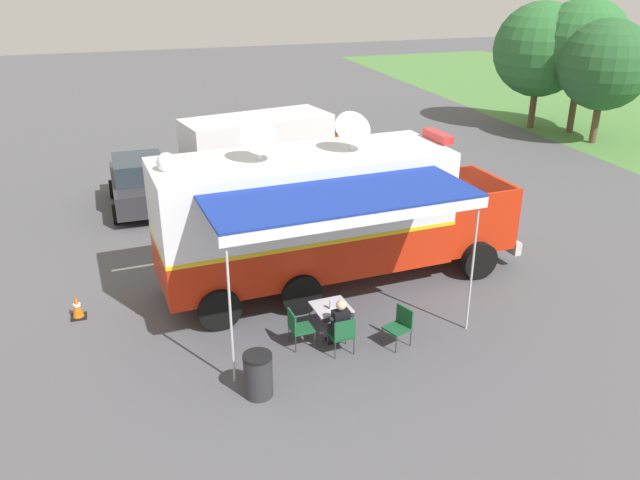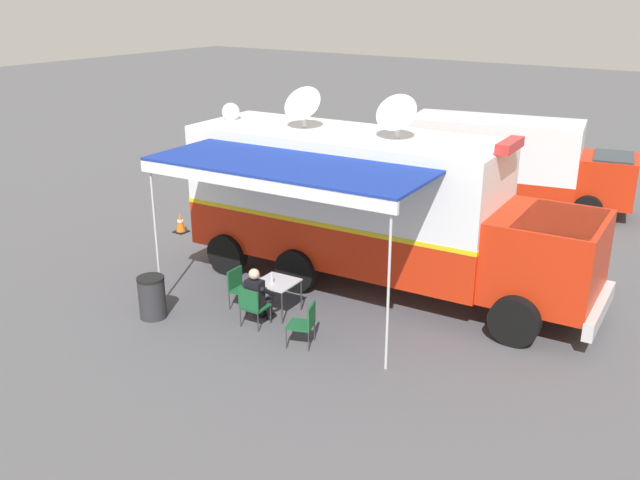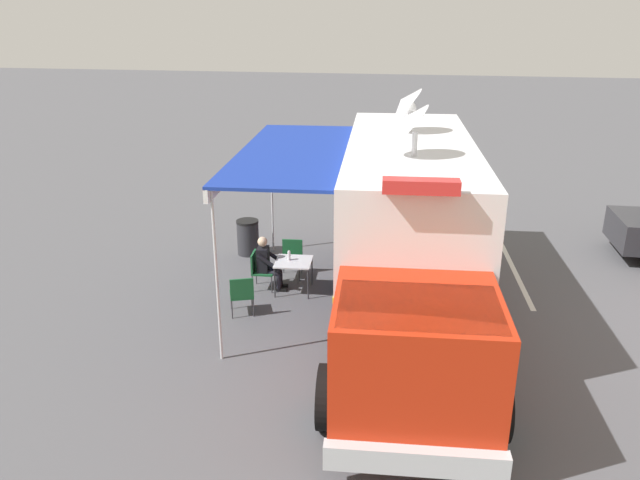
{
  "view_description": "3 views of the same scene",
  "coord_description": "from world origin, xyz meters",
  "px_view_note": "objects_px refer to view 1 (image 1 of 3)",
  "views": [
    {
      "loc": [
        14.18,
        -4.14,
        7.77
      ],
      "look_at": [
        0.53,
        0.26,
        1.48
      ],
      "focal_mm": 35.94,
      "sensor_mm": 36.0,
      "label": 1
    },
    {
      "loc": [
        12.96,
        8.21,
        6.55
      ],
      "look_at": [
        1.28,
        0.19,
        1.37
      ],
      "focal_mm": 38.86,
      "sensor_mm": 36.0,
      "label": 2
    },
    {
      "loc": [
        -0.24,
        12.33,
        5.99
      ],
      "look_at": [
        1.93,
        -0.48,
        1.12
      ],
      "focal_mm": 34.77,
      "sensor_mm": 36.0,
      "label": 3
    }
  ],
  "objects_px": {
    "seated_responder": "(339,323)",
    "car_behind_truck": "(140,183)",
    "command_truck": "(332,212)",
    "support_truck": "(271,151)",
    "folding_chair_at_table": "(343,333)",
    "trash_bin": "(258,375)",
    "folding_table": "(331,308)",
    "water_bottle": "(331,305)",
    "traffic_cone": "(77,307)",
    "folding_chair_spare_by_truck": "(400,323)",
    "folding_chair_beside_table": "(297,326)"
  },
  "relations": [
    {
      "from": "support_truck",
      "to": "seated_responder",
      "type": "bearing_deg",
      "value": -6.45
    },
    {
      "from": "command_truck",
      "to": "support_truck",
      "type": "distance_m",
      "value": 7.94
    },
    {
      "from": "folding_chair_at_table",
      "to": "support_truck",
      "type": "relative_size",
      "value": 0.12
    },
    {
      "from": "traffic_cone",
      "to": "trash_bin",
      "type": "bearing_deg",
      "value": 39.14
    },
    {
      "from": "folding_table",
      "to": "folding_chair_beside_table",
      "type": "distance_m",
      "value": 0.89
    },
    {
      "from": "command_truck",
      "to": "folding_table",
      "type": "height_order",
      "value": "command_truck"
    },
    {
      "from": "folding_chair_spare_by_truck",
      "to": "folding_table",
      "type": "bearing_deg",
      "value": -121.61
    },
    {
      "from": "water_bottle",
      "to": "folding_chair_beside_table",
      "type": "distance_m",
      "value": 0.87
    },
    {
      "from": "car_behind_truck",
      "to": "trash_bin",
      "type": "bearing_deg",
      "value": 7.49
    },
    {
      "from": "car_behind_truck",
      "to": "folding_chair_spare_by_truck",
      "type": "bearing_deg",
      "value": 24.78
    },
    {
      "from": "command_truck",
      "to": "folding_chair_beside_table",
      "type": "relative_size",
      "value": 11.07
    },
    {
      "from": "trash_bin",
      "to": "traffic_cone",
      "type": "relative_size",
      "value": 1.57
    },
    {
      "from": "folding_chair_spare_by_truck",
      "to": "car_behind_truck",
      "type": "xyz_separation_m",
      "value": [
        -10.5,
        -4.85,
        0.37
      ]
    },
    {
      "from": "seated_responder",
      "to": "car_behind_truck",
      "type": "bearing_deg",
      "value": -161.23
    },
    {
      "from": "folding_table",
      "to": "trash_bin",
      "type": "height_order",
      "value": "trash_bin"
    },
    {
      "from": "support_truck",
      "to": "car_behind_truck",
      "type": "relative_size",
      "value": 1.67
    },
    {
      "from": "trash_bin",
      "to": "folding_table",
      "type": "bearing_deg",
      "value": 128.74
    },
    {
      "from": "seated_responder",
      "to": "trash_bin",
      "type": "height_order",
      "value": "seated_responder"
    },
    {
      "from": "folding_chair_beside_table",
      "to": "support_truck",
      "type": "distance_m",
      "value": 10.85
    },
    {
      "from": "water_bottle",
      "to": "trash_bin",
      "type": "distance_m",
      "value": 2.54
    },
    {
      "from": "support_truck",
      "to": "car_behind_truck",
      "type": "height_order",
      "value": "support_truck"
    },
    {
      "from": "water_bottle",
      "to": "traffic_cone",
      "type": "bearing_deg",
      "value": -116.27
    },
    {
      "from": "water_bottle",
      "to": "car_behind_truck",
      "type": "height_order",
      "value": "car_behind_truck"
    },
    {
      "from": "support_truck",
      "to": "folding_chair_at_table",
      "type": "bearing_deg",
      "value": -6.28
    },
    {
      "from": "trash_bin",
      "to": "car_behind_truck",
      "type": "height_order",
      "value": "car_behind_truck"
    },
    {
      "from": "command_truck",
      "to": "support_truck",
      "type": "bearing_deg",
      "value": 177.34
    },
    {
      "from": "trash_bin",
      "to": "traffic_cone",
      "type": "height_order",
      "value": "trash_bin"
    },
    {
      "from": "seated_responder",
      "to": "traffic_cone",
      "type": "bearing_deg",
      "value": -120.31
    },
    {
      "from": "seated_responder",
      "to": "folding_chair_beside_table",
      "type": "bearing_deg",
      "value": -115.22
    },
    {
      "from": "command_truck",
      "to": "seated_responder",
      "type": "xyz_separation_m",
      "value": [
        3.09,
        -0.88,
        -1.3
      ]
    },
    {
      "from": "seated_responder",
      "to": "trash_bin",
      "type": "distance_m",
      "value": 2.26
    },
    {
      "from": "folding_chair_beside_table",
      "to": "folding_table",
      "type": "bearing_deg",
      "value": 104.74
    },
    {
      "from": "command_truck",
      "to": "folding_chair_spare_by_truck",
      "type": "relative_size",
      "value": 11.07
    },
    {
      "from": "folding_chair_spare_by_truck",
      "to": "support_truck",
      "type": "relative_size",
      "value": 0.12
    },
    {
      "from": "car_behind_truck",
      "to": "support_truck",
      "type": "bearing_deg",
      "value": 98.43
    },
    {
      "from": "water_bottle",
      "to": "trash_bin",
      "type": "bearing_deg",
      "value": -52.57
    },
    {
      "from": "folding_chair_spare_by_truck",
      "to": "seated_responder",
      "type": "height_order",
      "value": "seated_responder"
    },
    {
      "from": "command_truck",
      "to": "seated_responder",
      "type": "height_order",
      "value": "command_truck"
    },
    {
      "from": "seated_responder",
      "to": "car_behind_truck",
      "type": "distance_m",
      "value": 10.88
    },
    {
      "from": "seated_responder",
      "to": "water_bottle",
      "type": "bearing_deg",
      "value": -178.04
    },
    {
      "from": "command_truck",
      "to": "folding_chair_spare_by_truck",
      "type": "bearing_deg",
      "value": 8.12
    },
    {
      "from": "folding_table",
      "to": "seated_responder",
      "type": "relative_size",
      "value": 0.68
    },
    {
      "from": "folding_table",
      "to": "folding_chair_at_table",
      "type": "xyz_separation_m",
      "value": [
        0.8,
        -0.01,
        -0.16
      ]
    },
    {
      "from": "water_bottle",
      "to": "folding_chair_at_table",
      "type": "distance_m",
      "value": 0.76
    },
    {
      "from": "folding_chair_beside_table",
      "to": "seated_responder",
      "type": "relative_size",
      "value": 0.7
    },
    {
      "from": "folding_table",
      "to": "seated_responder",
      "type": "xyz_separation_m",
      "value": [
        0.61,
        -0.03,
        -0.02
      ]
    },
    {
      "from": "folding_chair_at_table",
      "to": "folding_chair_spare_by_truck",
      "type": "relative_size",
      "value": 1.0
    },
    {
      "from": "folding_chair_spare_by_truck",
      "to": "command_truck",
      "type": "bearing_deg",
      "value": -171.88
    },
    {
      "from": "folding_chair_at_table",
      "to": "trash_bin",
      "type": "xyz_separation_m",
      "value": [
        0.84,
        -2.02,
        -0.06
      ]
    },
    {
      "from": "water_bottle",
      "to": "folding_chair_at_table",
      "type": "bearing_deg",
      "value": 2.44
    }
  ]
}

